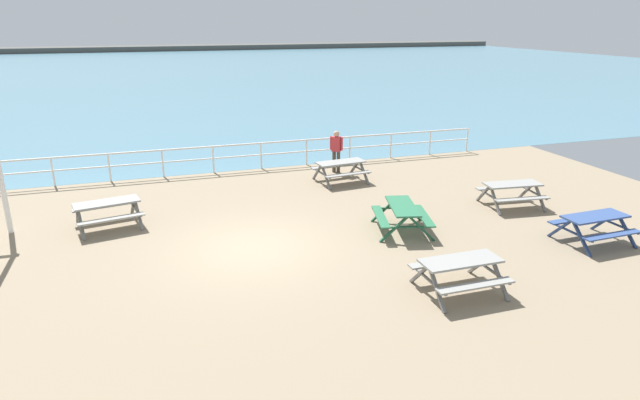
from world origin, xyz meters
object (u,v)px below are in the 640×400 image
object	(u,v)px
picnic_table_near_right	(460,268)
picnic_table_far_right	(341,167)
picnic_table_mid_centre	(402,212)
picnic_table_far_left	(107,208)
picnic_table_seaward	(594,222)
visitor	(336,149)
picnic_table_near_left	(512,189)

from	to	relation	value
picnic_table_near_right	picnic_table_far_right	xyz separation A→B (m)	(0.46, 8.82, 0.00)
picnic_table_near_right	picnic_table_mid_centre	distance (m)	3.69
picnic_table_mid_centre	picnic_table_far_left	size ratio (longest dim) A/B	1.03
picnic_table_seaward	visitor	distance (m)	9.78
picnic_table_far_left	picnic_table_seaward	world-z (taller)	same
picnic_table_far_right	visitor	world-z (taller)	visitor
picnic_table_far_right	picnic_table_seaward	xyz separation A→B (m)	(4.51, -7.53, 0.00)
picnic_table_far_left	picnic_table_far_right	world-z (taller)	same
picnic_table_seaward	picnic_table_far_right	bearing A→B (deg)	119.05
picnic_table_near_left	picnic_table_far_left	world-z (taller)	same
picnic_table_far_left	picnic_table_seaward	xyz separation A→B (m)	(12.54, -5.34, 0.00)
picnic_table_far_left	picnic_table_near_right	bearing A→B (deg)	-52.73
picnic_table_far_right	picnic_table_mid_centre	bearing A→B (deg)	-96.58
picnic_table_far_left	picnic_table_far_right	size ratio (longest dim) A/B	1.06
picnic_table_near_left	picnic_table_mid_centre	xyz separation A→B (m)	(-4.33, -0.83, 0.00)
picnic_table_far_right	picnic_table_seaward	bearing A→B (deg)	-65.22
picnic_table_near_left	picnic_table_seaward	xyz separation A→B (m)	(0.22, -3.20, 0.00)
picnic_table_near_right	picnic_table_seaward	bearing A→B (deg)	14.44
picnic_table_near_right	picnic_table_far_left	distance (m)	10.07
picnic_table_mid_centre	picnic_table_seaward	xyz separation A→B (m)	(4.55, -2.38, 0.00)
picnic_table_far_right	picnic_table_near_left	bearing A→B (deg)	-51.40
picnic_table_near_right	picnic_table_mid_centre	size ratio (longest dim) A/B	0.85
visitor	picnic_table_mid_centre	bearing A→B (deg)	-143.88
picnic_table_near_right	picnic_table_seaward	world-z (taller)	same
picnic_table_far_left	picnic_table_seaward	bearing A→B (deg)	-34.57
picnic_table_far_right	picnic_table_seaward	size ratio (longest dim) A/B	1.06
picnic_table_near_right	picnic_table_seaward	xyz separation A→B (m)	(4.97, 1.29, 0.00)
picnic_table_far_right	picnic_table_seaward	distance (m)	8.78
picnic_table_mid_centre	picnic_table_far_left	bearing A→B (deg)	84.57
picnic_table_near_left	picnic_table_seaward	distance (m)	3.21
picnic_table_mid_centre	visitor	world-z (taller)	visitor
picnic_table_mid_centre	visitor	xyz separation A→B (m)	(0.33, 6.44, 0.36)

